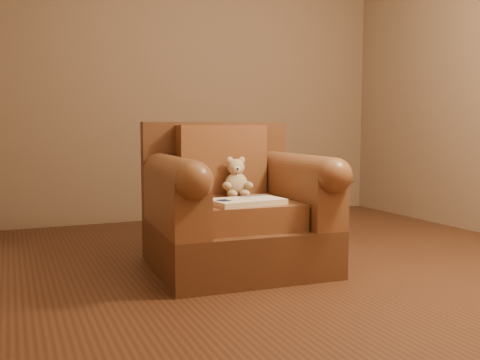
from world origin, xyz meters
name	(u,v)px	position (x,y,z in m)	size (l,w,h in m)	color
floor	(292,262)	(0.00, 0.00, 0.00)	(4.00, 4.00, 0.00)	#4E2C1A
room	(294,2)	(0.00, 0.00, 1.71)	(4.02, 4.02, 2.71)	#7D644D
armchair	(234,211)	(-0.39, 0.06, 0.37)	(1.10, 1.05, 0.95)	#55311C
teddy_bear	(237,181)	(-0.34, 0.14, 0.55)	(0.19, 0.22, 0.27)	#C6B08A
guidebook	(246,201)	(-0.44, -0.23, 0.47)	(0.45, 0.30, 0.03)	beige
side_table	(333,207)	(0.69, 0.56, 0.26)	(0.34, 0.34, 0.48)	gold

